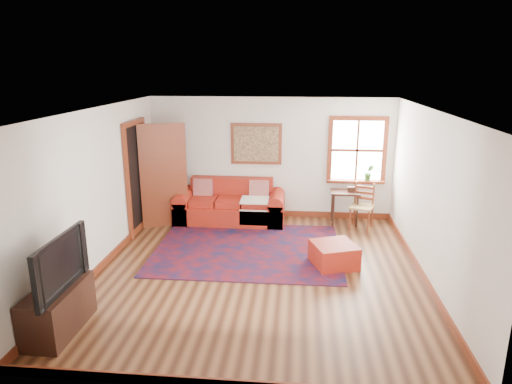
# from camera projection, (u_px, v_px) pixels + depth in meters

# --- Properties ---
(ground) EXTENTS (5.50, 5.50, 0.00)m
(ground) POSITION_uv_depth(u_px,v_px,m) (259.00, 271.00, 7.15)
(ground) COLOR #3C1E10
(ground) RESTS_ON ground
(room_envelope) EXTENTS (5.04, 5.54, 2.52)m
(room_envelope) POSITION_uv_depth(u_px,v_px,m) (259.00, 168.00, 6.72)
(room_envelope) COLOR silver
(room_envelope) RESTS_ON ground
(window) EXTENTS (1.18, 0.20, 1.38)m
(window) POSITION_uv_depth(u_px,v_px,m) (358.00, 157.00, 9.23)
(window) COLOR white
(window) RESTS_ON ground
(doorway) EXTENTS (0.89, 1.08, 2.14)m
(doorway) POSITION_uv_depth(u_px,v_px,m) (153.00, 175.00, 8.78)
(doorway) COLOR black
(doorway) RESTS_ON ground
(framed_artwork) EXTENTS (1.05, 0.07, 0.85)m
(framed_artwork) POSITION_uv_depth(u_px,v_px,m) (256.00, 144.00, 9.36)
(framed_artwork) COLOR maroon
(framed_artwork) RESTS_ON ground
(persian_rug) EXTENTS (3.21, 2.58, 0.02)m
(persian_rug) POSITION_uv_depth(u_px,v_px,m) (248.00, 249.00, 7.98)
(persian_rug) COLOR #570C12
(persian_rug) RESTS_ON ground
(red_leather_sofa) EXTENTS (2.20, 0.91, 0.86)m
(red_leather_sofa) POSITION_uv_depth(u_px,v_px,m) (231.00, 208.00, 9.37)
(red_leather_sofa) COLOR maroon
(red_leather_sofa) RESTS_ON ground
(red_ottoman) EXTENTS (0.83, 0.83, 0.37)m
(red_ottoman) POSITION_uv_depth(u_px,v_px,m) (334.00, 255.00, 7.29)
(red_ottoman) COLOR maroon
(red_ottoman) RESTS_ON ground
(side_table) EXTENTS (0.57, 0.42, 0.68)m
(side_table) POSITION_uv_depth(u_px,v_px,m) (345.00, 197.00, 9.13)
(side_table) COLOR #321910
(side_table) RESTS_ON ground
(ladder_back_chair) EXTENTS (0.53, 0.51, 0.89)m
(ladder_back_chair) POSITION_uv_depth(u_px,v_px,m) (362.00, 204.00, 8.92)
(ladder_back_chair) COLOR tan
(ladder_back_chair) RESTS_ON ground
(media_cabinet) EXTENTS (0.47, 1.03, 0.57)m
(media_cabinet) POSITION_uv_depth(u_px,v_px,m) (58.00, 309.00, 5.47)
(media_cabinet) COLOR #321910
(media_cabinet) RESTS_ON ground
(television) EXTENTS (0.15, 1.16, 0.67)m
(television) POSITION_uv_depth(u_px,v_px,m) (52.00, 263.00, 5.27)
(television) COLOR black
(television) RESTS_ON media_cabinet
(candle_hurricane) EXTENTS (0.12, 0.12, 0.18)m
(candle_hurricane) POSITION_uv_depth(u_px,v_px,m) (73.00, 269.00, 5.70)
(candle_hurricane) COLOR silver
(candle_hurricane) RESTS_ON media_cabinet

